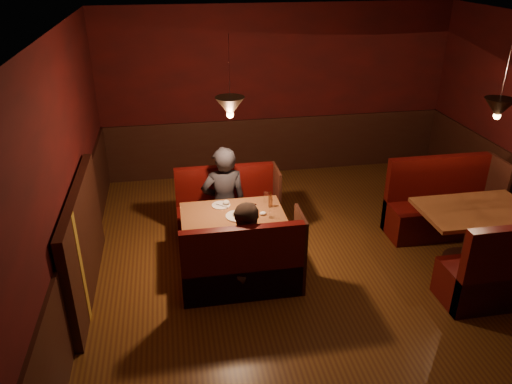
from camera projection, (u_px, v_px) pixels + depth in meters
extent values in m
cube|color=#512C14|center=(336.00, 283.00, 6.07)|extent=(6.00, 7.00, 0.01)
cube|color=#362013|center=(357.00, 35.00, 4.80)|extent=(6.00, 7.00, 0.01)
cube|color=black|center=(277.00, 92.00, 8.54)|extent=(6.00, 0.01, 2.90)
cube|color=black|center=(57.00, 195.00, 4.97)|extent=(0.01, 7.00, 2.90)
cube|color=black|center=(277.00, 145.00, 8.93)|extent=(6.00, 0.04, 1.00)
cube|color=black|center=(75.00, 273.00, 5.38)|extent=(0.04, 7.00, 1.00)
cube|color=black|center=(84.00, 242.00, 5.68)|extent=(0.10, 2.20, 1.30)
cube|color=#AA882A|center=(82.00, 269.00, 5.20)|extent=(0.01, 0.12, 1.30)
cylinder|color=#333333|center=(229.00, 71.00, 5.46)|extent=(0.01, 0.01, 0.80)
cone|color=black|center=(230.00, 107.00, 5.64)|extent=(0.34, 0.34, 0.22)
sphere|color=#FFBF72|center=(230.00, 114.00, 5.68)|extent=(0.08, 0.08, 0.08)
cylinder|color=#333333|center=(506.00, 72.00, 5.41)|extent=(0.01, 0.01, 0.80)
cone|color=black|center=(499.00, 108.00, 5.58)|extent=(0.34, 0.34, 0.22)
sphere|color=#FFBF72|center=(497.00, 116.00, 5.62)|extent=(0.08, 0.08, 0.08)
cube|color=brown|center=(232.00, 214.00, 6.24)|extent=(1.28, 0.78, 0.05)
cylinder|color=black|center=(233.00, 238.00, 6.39)|extent=(0.13, 0.13, 0.64)
cylinder|color=black|center=(233.00, 258.00, 6.53)|extent=(0.51, 0.51, 0.04)
cylinder|color=silver|center=(236.00, 216.00, 6.13)|extent=(0.26, 0.26, 0.02)
cube|color=black|center=(238.00, 213.00, 6.16)|extent=(0.08, 0.07, 0.03)
ellipsoid|color=silver|center=(235.00, 214.00, 6.12)|extent=(0.06, 0.06, 0.05)
cube|color=tan|center=(246.00, 217.00, 6.07)|extent=(0.08, 0.06, 0.03)
cylinder|color=silver|center=(240.00, 219.00, 6.05)|extent=(0.10, 0.07, 0.01)
cylinder|color=silver|center=(221.00, 205.00, 6.40)|extent=(0.24, 0.24, 0.01)
ellipsoid|color=beige|center=(226.00, 202.00, 6.41)|extent=(0.09, 0.09, 0.05)
cube|color=silver|center=(222.00, 206.00, 6.36)|extent=(0.15, 0.13, 0.00)
cylinder|color=white|center=(255.00, 207.00, 6.28)|extent=(0.05, 0.05, 0.08)
cylinder|color=white|center=(266.00, 197.00, 6.47)|extent=(0.07, 0.07, 0.14)
cylinder|color=white|center=(272.00, 213.00, 6.09)|extent=(0.07, 0.07, 0.14)
cylinder|color=#47230F|center=(271.00, 202.00, 6.34)|extent=(0.06, 0.06, 0.15)
cylinder|color=#47230F|center=(271.00, 194.00, 6.30)|extent=(0.02, 0.02, 0.06)
ellipsoid|color=white|center=(263.00, 213.00, 6.18)|extent=(0.09, 0.08, 0.04)
cube|color=#390807|center=(227.00, 221.00, 7.03)|extent=(1.38, 0.50, 0.41)
cube|color=#390807|center=(225.00, 197.00, 7.09)|extent=(1.38, 0.11, 0.96)
cube|color=black|center=(276.00, 199.00, 7.02)|extent=(0.04, 0.50, 0.96)
cube|color=#390807|center=(241.00, 275.00, 5.85)|extent=(1.38, 0.50, 0.41)
cube|color=#390807|center=(243.00, 265.00, 5.56)|extent=(1.38, 0.11, 0.96)
cube|color=black|center=(300.00, 250.00, 5.85)|extent=(0.04, 0.50, 0.96)
cube|color=brown|center=(476.00, 211.00, 6.15)|extent=(1.38, 0.88, 0.05)
cylinder|color=black|center=(470.00, 238.00, 6.32)|extent=(0.14, 0.14, 0.72)
cylinder|color=black|center=(465.00, 260.00, 6.47)|extent=(0.58, 0.58, 0.04)
cube|color=#390807|center=(439.00, 218.00, 7.04)|extent=(1.48, 0.57, 0.47)
cube|color=#390807|center=(435.00, 192.00, 7.10)|extent=(1.48, 0.12, 1.09)
cube|color=black|center=(493.00, 195.00, 7.02)|extent=(0.04, 0.57, 1.09)
cube|color=#390807|center=(505.00, 281.00, 5.71)|extent=(1.48, 0.57, 0.47)
imported|color=black|center=(224.00, 182.00, 6.68)|extent=(0.64, 0.43, 1.70)
imported|color=#382922|center=(250.00, 236.00, 5.62)|extent=(0.79, 0.65, 1.48)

